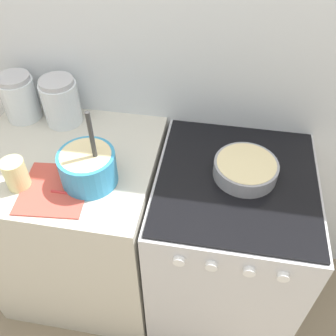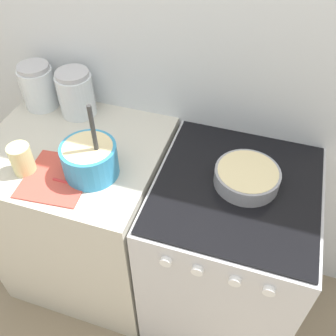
# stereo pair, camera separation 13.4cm
# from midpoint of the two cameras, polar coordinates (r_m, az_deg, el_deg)

# --- Properties ---
(wall_back) EXTENTS (4.45, 0.05, 2.40)m
(wall_back) POSITION_cam_midpoint_polar(r_m,az_deg,el_deg) (1.50, -2.63, 17.74)
(wall_back) COLOR silver
(wall_back) RESTS_ON ground_plane
(countertop_cabinet) EXTENTS (0.72, 0.64, 0.89)m
(countertop_cabinet) POSITION_cam_midpoint_polar(r_m,az_deg,el_deg) (1.85, -15.23, -8.55)
(countertop_cabinet) COLOR beige
(countertop_cabinet) RESTS_ON ground_plane
(stove) EXTENTS (0.61, 0.66, 0.89)m
(stove) POSITION_cam_midpoint_polar(r_m,az_deg,el_deg) (1.73, 6.41, -11.89)
(stove) COLOR silver
(stove) RESTS_ON ground_plane
(mixing_bowl) EXTENTS (0.20, 0.20, 0.31)m
(mixing_bowl) POSITION_cam_midpoint_polar(r_m,az_deg,el_deg) (1.36, -14.91, 0.15)
(mixing_bowl) COLOR #338CBF
(mixing_bowl) RESTS_ON countertop_cabinet
(baking_pan) EXTENTS (0.23, 0.23, 0.06)m
(baking_pan) POSITION_cam_midpoint_polar(r_m,az_deg,el_deg) (1.38, 9.03, -0.23)
(baking_pan) COLOR gray
(baking_pan) RESTS_ON stove
(storage_jar_left) EXTENTS (0.15, 0.15, 0.20)m
(storage_jar_left) POSITION_cam_midpoint_polar(r_m,az_deg,el_deg) (1.75, -23.70, 9.38)
(storage_jar_left) COLOR silver
(storage_jar_left) RESTS_ON countertop_cabinet
(storage_jar_middle) EXTENTS (0.15, 0.15, 0.20)m
(storage_jar_middle) POSITION_cam_midpoint_polar(r_m,az_deg,el_deg) (1.66, -18.22, 9.14)
(storage_jar_middle) COLOR silver
(storage_jar_middle) RESTS_ON countertop_cabinet
(tin_can) EXTENTS (0.08, 0.08, 0.12)m
(tin_can) POSITION_cam_midpoint_polar(r_m,az_deg,el_deg) (1.44, -24.70, -0.97)
(tin_can) COLOR beige
(tin_can) RESTS_ON countertop_cabinet
(recipe_page) EXTENTS (0.26, 0.27, 0.01)m
(recipe_page) POSITION_cam_midpoint_polar(r_m,az_deg,el_deg) (1.42, -19.50, -3.18)
(recipe_page) COLOR #CC4C3F
(recipe_page) RESTS_ON countertop_cabinet
(measuring_spoon) EXTENTS (0.12, 0.04, 0.04)m
(measuring_spoon) POSITION_cam_midpoint_polar(r_m,az_deg,el_deg) (1.37, -16.78, -3.74)
(measuring_spoon) COLOR red
(measuring_spoon) RESTS_ON countertop_cabinet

